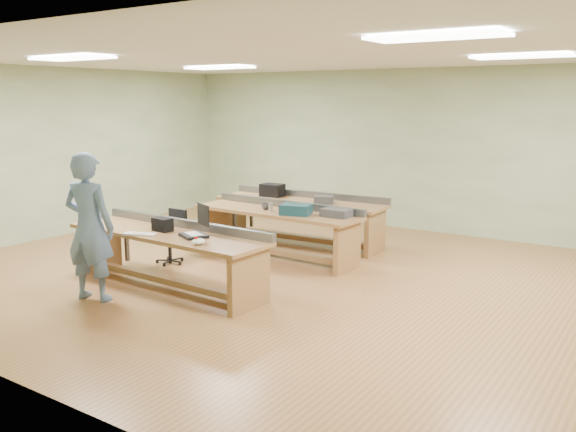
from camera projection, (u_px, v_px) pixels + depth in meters
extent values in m
plane|color=#99623A|center=(292.00, 278.00, 8.44)|extent=(10.00, 10.00, 0.00)
plane|color=silver|center=(292.00, 55.00, 7.88)|extent=(10.00, 10.00, 0.00)
cube|color=#A6BA8D|center=(410.00, 150.00, 11.42)|extent=(10.00, 0.04, 3.00)
cube|color=#A6BA8D|center=(18.00, 217.00, 4.90)|extent=(10.00, 0.04, 3.00)
cube|color=#A6BA8D|center=(60.00, 152.00, 10.90)|extent=(0.04, 8.00, 3.00)
cube|color=white|center=(72.00, 58.00, 8.03)|extent=(1.20, 0.50, 0.03)
cube|color=white|center=(220.00, 68.00, 10.48)|extent=(1.20, 0.50, 0.03)
cube|color=white|center=(437.00, 36.00, 5.29)|extent=(1.20, 0.50, 0.03)
cube|color=white|center=(521.00, 56.00, 7.73)|extent=(1.20, 0.50, 0.03)
cube|color=olive|center=(166.00, 234.00, 7.84)|extent=(3.00, 0.90, 0.05)
cube|color=olive|center=(100.00, 247.00, 8.71)|extent=(0.11, 0.70, 0.70)
cube|color=olive|center=(249.00, 281.00, 7.10)|extent=(0.11, 0.70, 0.70)
cube|color=olive|center=(168.00, 281.00, 7.95)|extent=(2.67, 0.20, 0.08)
cube|color=#5B5E63|center=(186.00, 224.00, 8.10)|extent=(2.97, 0.19, 0.11)
cube|color=olive|center=(276.00, 212.00, 9.38)|extent=(2.80, 0.85, 0.05)
cube|color=olive|center=(215.00, 226.00, 10.19)|extent=(0.10, 0.64, 0.70)
cube|color=olive|center=(347.00, 248.00, 8.70)|extent=(0.10, 0.64, 0.70)
cube|color=olive|center=(276.00, 252.00, 9.49)|extent=(2.47, 0.20, 0.08)
cube|color=#5B5E63|center=(288.00, 204.00, 9.62)|extent=(2.77, 0.19, 0.11)
cube|color=olive|center=(300.00, 202.00, 10.31)|extent=(3.02, 0.95, 0.05)
cube|color=olive|center=(234.00, 216.00, 11.09)|extent=(0.12, 0.70, 0.70)
cube|color=olive|center=(375.00, 233.00, 9.68)|extent=(0.12, 0.70, 0.70)
cube|color=olive|center=(300.00, 238.00, 10.43)|extent=(2.68, 0.24, 0.08)
cube|color=#5B5E63|center=(310.00, 194.00, 10.60)|extent=(2.98, 0.23, 0.11)
imported|color=slate|center=(89.00, 227.00, 7.37)|extent=(0.75, 0.59, 1.83)
cube|color=black|center=(194.00, 235.00, 7.57)|extent=(0.43, 0.40, 0.04)
cube|color=black|center=(203.00, 215.00, 7.59)|extent=(0.32, 0.16, 0.27)
cube|color=beige|center=(140.00, 234.00, 7.68)|extent=(0.43, 0.28, 0.02)
ellipsoid|color=white|center=(199.00, 241.00, 7.18)|extent=(0.19, 0.21, 0.07)
cube|color=black|center=(163.00, 225.00, 7.90)|extent=(0.26, 0.18, 0.17)
cylinder|color=black|center=(170.00, 250.00, 9.17)|extent=(0.05, 0.05, 0.40)
cube|color=black|center=(169.00, 236.00, 9.13)|extent=(0.40, 0.40, 0.05)
cube|color=black|center=(178.00, 220.00, 9.23)|extent=(0.36, 0.07, 0.34)
cylinder|color=black|center=(170.00, 261.00, 9.20)|extent=(0.46, 0.46, 0.05)
cube|color=#13343F|center=(296.00, 209.00, 9.04)|extent=(0.51, 0.43, 0.15)
cube|color=#313234|center=(336.00, 213.00, 8.87)|extent=(0.42, 0.27, 0.11)
imported|color=#313234|center=(266.00, 206.00, 9.45)|extent=(0.14, 0.14, 0.10)
cylinder|color=silver|center=(271.00, 207.00, 9.35)|extent=(0.07, 0.07, 0.12)
cube|color=black|center=(272.00, 190.00, 10.73)|extent=(0.40, 0.29, 0.22)
cube|color=#313234|center=(324.00, 200.00, 10.00)|extent=(0.37, 0.33, 0.12)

